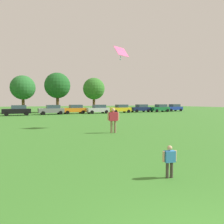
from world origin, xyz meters
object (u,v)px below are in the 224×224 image
(parked_car_yellow_5, at_px, (121,109))
(kite, at_px, (121,52))
(parked_car_silver_4, at_px, (98,109))
(parked_car_navy_6, at_px, (141,108))
(adult_bystander, at_px, (113,118))
(parked_car_black_1, at_px, (17,110))
(child_kite_flyer, at_px, (170,159))
(tree_center, at_px, (23,88))
(tree_far_right, at_px, (94,89))
(parked_car_blue_8, at_px, (174,108))
(tree_right, at_px, (57,86))
(parked_car_gray_2, at_px, (52,110))
(parked_car_orange_3, at_px, (75,109))
(parked_car_green_7, at_px, (160,108))

(parked_car_yellow_5, bearing_deg, kite, 61.77)
(parked_car_silver_4, relative_size, parked_car_navy_6, 1.00)
(adult_bystander, bearing_deg, parked_car_black_1, 117.74)
(child_kite_flyer, height_order, parked_car_black_1, parked_car_black_1)
(tree_center, bearing_deg, tree_far_right, -0.79)
(adult_bystander, height_order, parked_car_blue_8, adult_bystander)
(child_kite_flyer, xyz_separation_m, adult_bystander, (2.50, 8.72, 0.49))
(parked_car_black_1, height_order, tree_center, tree_center)
(parked_car_blue_8, bearing_deg, tree_right, -13.30)
(parked_car_gray_2, height_order, parked_car_blue_8, same)
(parked_car_blue_8, xyz_separation_m, tree_right, (-25.97, 6.14, 4.74))
(tree_right, bearing_deg, child_kite_flyer, -97.21)
(parked_car_navy_6, bearing_deg, tree_center, -16.03)
(parked_car_yellow_5, relative_size, parked_car_blue_8, 1.00)
(parked_car_orange_3, height_order, tree_center, tree_center)
(parked_car_black_1, height_order, parked_car_yellow_5, same)
(kite, bearing_deg, tree_center, 101.94)
(parked_car_green_7, bearing_deg, tree_right, -19.50)
(parked_car_orange_3, bearing_deg, tree_far_right, -135.46)
(parked_car_gray_2, bearing_deg, parked_car_orange_3, -171.15)
(parked_car_yellow_5, distance_m, parked_car_navy_6, 5.36)
(tree_far_right, bearing_deg, parked_car_blue_8, -19.14)
(child_kite_flyer, bearing_deg, tree_right, 93.68)
(kite, bearing_deg, parked_car_green_7, 44.95)
(adult_bystander, distance_m, tree_far_right, 33.50)
(tree_far_right, bearing_deg, parked_car_gray_2, -147.10)
(adult_bystander, relative_size, parked_car_green_7, 0.41)
(adult_bystander, relative_size, parked_car_orange_3, 0.41)
(parked_car_orange_3, relative_size, parked_car_navy_6, 1.00)
(parked_car_black_1, distance_m, tree_right, 11.71)
(parked_car_gray_2, distance_m, parked_car_navy_6, 18.92)
(parked_car_silver_4, xyz_separation_m, parked_car_navy_6, (10.35, 0.95, 0.00))
(tree_center, bearing_deg, parked_car_blue_8, -11.09)
(parked_car_orange_3, bearing_deg, parked_car_silver_4, 164.34)
(adult_bystander, distance_m, parked_car_gray_2, 24.61)
(adult_bystander, xyz_separation_m, tree_far_right, (10.71, 31.47, 4.11))
(parked_car_yellow_5, relative_size, tree_center, 0.58)
(parked_car_yellow_5, relative_size, parked_car_navy_6, 1.00)
(tree_far_right, bearing_deg, parked_car_yellow_5, -67.20)
(parked_car_blue_8, bearing_deg, parked_car_silver_4, 3.43)
(parked_car_navy_6, bearing_deg, parked_car_yellow_5, 7.51)
(child_kite_flyer, relative_size, tree_far_right, 0.12)
(parked_car_black_1, bearing_deg, tree_right, -138.46)
(parked_car_navy_6, bearing_deg, tree_far_right, -37.71)
(kite, bearing_deg, tree_far_right, 73.30)
(parked_car_gray_2, distance_m, tree_right, 8.65)
(parked_car_yellow_5, distance_m, tree_center, 19.67)
(child_kite_flyer, relative_size, parked_car_yellow_5, 0.22)
(kite, height_order, parked_car_blue_8, kite)
(parked_car_black_1, xyz_separation_m, tree_center, (1.37, 7.35, 4.14))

